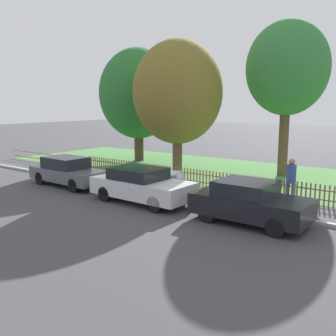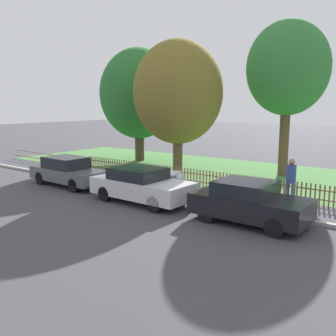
{
  "view_description": "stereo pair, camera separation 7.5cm",
  "coord_description": "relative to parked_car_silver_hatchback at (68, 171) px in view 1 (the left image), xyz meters",
  "views": [
    {
      "loc": [
        10.14,
        -12.51,
        3.98
      ],
      "look_at": [
        0.13,
        0.9,
        1.1
      ],
      "focal_mm": 40.0,
      "sensor_mm": 36.0,
      "label": 1
    },
    {
      "loc": [
        10.2,
        -12.47,
        3.98
      ],
      "look_at": [
        0.13,
        0.9,
        1.1
      ],
      "focal_mm": 40.0,
      "sensor_mm": 36.0,
      "label": 2
    }
  ],
  "objects": [
    {
      "name": "ground_plane",
      "position": [
        4.58,
        1.0,
        -0.71
      ],
      "size": [
        120.0,
        120.0,
        0.0
      ],
      "primitive_type": "plane",
      "color": "#424247"
    },
    {
      "name": "kerb_stone",
      "position": [
        4.58,
        1.1,
        -0.65
      ],
      "size": [
        30.66,
        0.2,
        0.12
      ],
      "primitive_type": "cube",
      "color": "#B2ADA3",
      "rests_on": "ground"
    },
    {
      "name": "grass_strip",
      "position": [
        4.58,
        8.16,
        -0.71
      ],
      "size": [
        30.66,
        9.15,
        0.01
      ],
      "primitive_type": "cube",
      "color": "#477F3D",
      "rests_on": "ground"
    },
    {
      "name": "park_fence",
      "position": [
        4.58,
        3.59,
        -0.28
      ],
      "size": [
        30.66,
        0.05,
        0.86
      ],
      "color": "olive",
      "rests_on": "ground"
    },
    {
      "name": "parked_car_silver_hatchback",
      "position": [
        0.0,
        0.0,
        0.0
      ],
      "size": [
        4.35,
        1.78,
        1.41
      ],
      "rotation": [
        0.0,
        0.0,
        -0.03
      ],
      "color": "#51565B",
      "rests_on": "ground"
    },
    {
      "name": "parked_car_black_saloon",
      "position": [
        4.95,
        -0.22,
        0.01
      ],
      "size": [
        4.35,
        1.93,
        1.41
      ],
      "rotation": [
        0.0,
        0.0,
        -0.02
      ],
      "color": "silver",
      "rests_on": "ground"
    },
    {
      "name": "parked_car_navy_estate",
      "position": [
        9.63,
        -0.11,
        0.01
      ],
      "size": [
        3.87,
        1.86,
        1.43
      ],
      "rotation": [
        0.0,
        0.0,
        -0.0
      ],
      "color": "black",
      "rests_on": "ground"
    },
    {
      "name": "covered_motorcycle",
      "position": [
        4.61,
        2.18,
        -0.11
      ],
      "size": [
        1.93,
        0.93,
        0.96
      ],
      "rotation": [
        0.0,
        0.0,
        0.0
      ],
      "color": "black",
      "rests_on": "ground"
    },
    {
      "name": "tree_nearest_kerb",
      "position": [
        -2.63,
        8.32,
        3.94
      ],
      "size": [
        5.37,
        5.37,
        7.76
      ],
      "color": "#473828",
      "rests_on": "ground"
    },
    {
      "name": "tree_behind_motorcycle",
      "position": [
        2.51,
        5.75,
        3.88
      ],
      "size": [
        4.99,
        4.99,
        7.48
      ],
      "color": "brown",
      "rests_on": "ground"
    },
    {
      "name": "tree_mid_park",
      "position": [
        7.5,
        8.88,
        5.11
      ],
      "size": [
        4.4,
        4.4,
        8.4
      ],
      "color": "brown",
      "rests_on": "ground"
    },
    {
      "name": "pedestrian_near_fence",
      "position": [
        9.97,
        2.98,
        0.34
      ],
      "size": [
        0.46,
        0.46,
        1.87
      ],
      "rotation": [
        0.0,
        0.0,
        6.04
      ],
      "color": "slate",
      "rests_on": "ground"
    }
  ]
}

